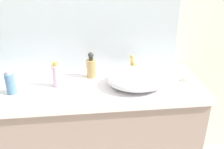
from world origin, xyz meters
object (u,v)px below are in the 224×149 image
lotion_bottle (57,75)px  perfume_bottle (10,83)px  soap_dispenser (91,67)px  sink_basin (138,78)px  candle_jar (186,79)px

lotion_bottle → perfume_bottle: lotion_bottle is taller
soap_dispenser → sink_basin: bearing=-29.5°
perfume_bottle → candle_jar: size_ratio=2.73×
soap_dispenser → perfume_bottle: soap_dispenser is taller
soap_dispenser → perfume_bottle: (-0.51, -0.18, -0.00)m
lotion_bottle → candle_jar: size_ratio=2.93×
sink_basin → lotion_bottle: size_ratio=2.35×
sink_basin → soap_dispenser: soap_dispenser is taller
soap_dispenser → lotion_bottle: 0.26m
soap_dispenser → perfume_bottle: 0.54m
soap_dispenser → candle_jar: soap_dispenser is taller
soap_dispenser → candle_jar: (0.65, -0.13, -0.06)m
sink_basin → candle_jar: 0.35m
lotion_bottle → sink_basin: bearing=-6.0°
sink_basin → lotion_bottle: lotion_bottle is taller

